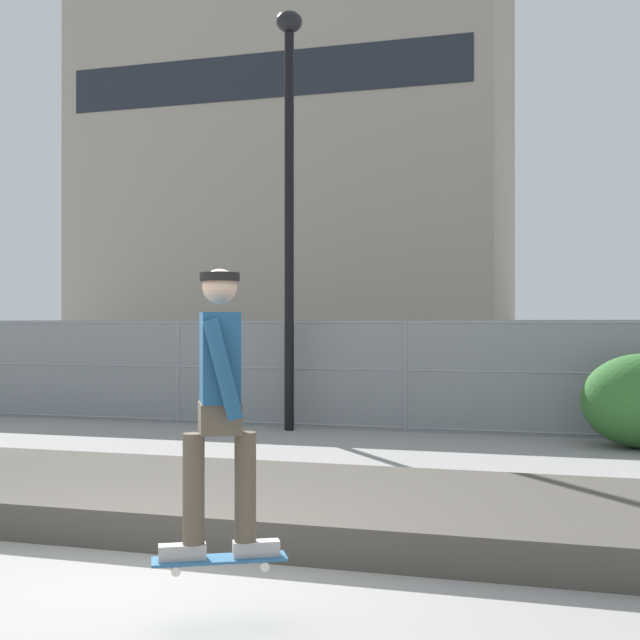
# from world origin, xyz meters

# --- Properties ---
(ground_plane) EXTENTS (120.00, 120.00, 0.00)m
(ground_plane) POSITION_xyz_m (0.00, 0.00, 0.00)
(ground_plane) COLOR gray
(gravel_berm) EXTENTS (12.02, 2.74, 0.31)m
(gravel_berm) POSITION_xyz_m (0.00, 2.27, 0.15)
(gravel_berm) COLOR #4C473F
(gravel_berm) RESTS_ON ground_plane
(skateboard) EXTENTS (0.80, 0.55, 0.07)m
(skateboard) POSITION_xyz_m (0.74, -0.40, 0.38)
(skateboard) COLOR #2D608C
(skater) EXTENTS (0.68, 0.62, 1.73)m
(skater) POSITION_xyz_m (0.74, -0.40, 1.38)
(skater) COLOR #B2ADA8
(skater) RESTS_ON skateboard
(chain_fence) EXTENTS (24.99, 0.06, 1.85)m
(chain_fence) POSITION_xyz_m (0.00, 8.98, 0.93)
(chain_fence) COLOR gray
(chain_fence) RESTS_ON ground_plane
(street_lamp) EXTENTS (0.44, 0.44, 7.05)m
(street_lamp) POSITION_xyz_m (-1.89, 8.56, 4.36)
(street_lamp) COLOR black
(street_lamp) RESTS_ON ground_plane
(parked_car_near) EXTENTS (4.51, 2.18, 1.66)m
(parked_car_near) POSITION_xyz_m (-4.57, 12.77, 0.84)
(parked_car_near) COLOR #B7BABF
(parked_car_near) RESTS_ON ground_plane
(library_building) EXTENTS (25.05, 14.31, 24.70)m
(library_building) POSITION_xyz_m (-13.94, 46.10, 12.35)
(library_building) COLOR #9E9384
(library_building) RESTS_ON ground_plane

